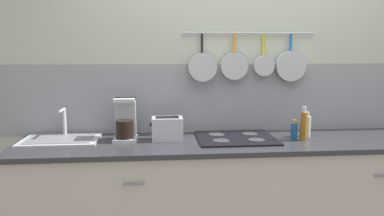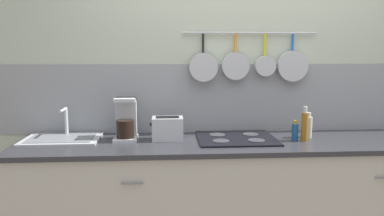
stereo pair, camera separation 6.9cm
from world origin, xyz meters
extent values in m
cube|color=#B2BCA8|center=(0.00, 0.37, 1.30)|extent=(7.20, 0.06, 2.60)
cube|color=gray|center=(0.00, 0.36, 1.15)|extent=(7.20, 0.07, 0.55)
cylinder|color=#B7BABF|center=(0.04, 0.31, 1.67)|extent=(1.05, 0.02, 0.02)
cylinder|color=black|center=(-0.33, 0.31, 1.59)|extent=(0.02, 0.02, 0.15)
cylinder|color=#B7BABF|center=(-0.33, 0.28, 1.41)|extent=(0.22, 0.07, 0.22)
cylinder|color=orange|center=(-0.08, 0.31, 1.59)|extent=(0.02, 0.02, 0.14)
cylinder|color=#B7BABF|center=(-0.08, 0.29, 1.41)|extent=(0.21, 0.04, 0.21)
cylinder|color=gold|center=(0.16, 0.31, 1.58)|extent=(0.02, 0.02, 0.17)
cylinder|color=#B7BABF|center=(0.16, 0.28, 1.41)|extent=(0.16, 0.05, 0.16)
cylinder|color=#1959B2|center=(0.38, 0.31, 1.60)|extent=(0.02, 0.02, 0.13)
cylinder|color=#B7BABF|center=(0.38, 0.29, 1.41)|extent=(0.24, 0.05, 0.24)
cube|color=#B7B2A8|center=(0.00, 0.00, 0.42)|extent=(3.36, 0.61, 0.85)
cylinder|color=slate|center=(-0.84, -0.32, 0.69)|extent=(0.14, 0.01, 0.01)
cube|color=#2D2D33|center=(0.00, 0.00, 0.86)|extent=(3.40, 0.65, 0.03)
cube|color=#B7BABF|center=(-1.39, 0.12, 0.89)|extent=(0.55, 0.38, 0.01)
cube|color=slate|center=(-1.39, 0.12, 0.90)|extent=(0.46, 0.30, 0.00)
cylinder|color=#B7BABF|center=(-1.39, 0.26, 0.99)|extent=(0.03, 0.03, 0.22)
cylinder|color=#B7BABF|center=(-1.39, 0.18, 1.09)|extent=(0.02, 0.15, 0.02)
cube|color=#B7BABF|center=(-0.92, 0.09, 0.89)|extent=(0.17, 0.20, 0.02)
cube|color=#B7BABF|center=(-0.92, 0.15, 1.04)|extent=(0.15, 0.07, 0.31)
cylinder|color=black|center=(-0.92, 0.06, 0.97)|extent=(0.13, 0.13, 0.13)
cube|color=#B7BABF|center=(-0.92, 0.11, 1.18)|extent=(0.15, 0.15, 0.02)
cube|color=#B7BABF|center=(-0.61, 0.08, 0.97)|extent=(0.22, 0.16, 0.17)
cube|color=black|center=(-0.61, 0.05, 1.05)|extent=(0.17, 0.03, 0.00)
cube|color=black|center=(-0.61, 0.11, 1.05)|extent=(0.17, 0.03, 0.00)
cube|color=black|center=(-0.73, 0.08, 1.00)|extent=(0.02, 0.02, 0.02)
cube|color=black|center=(-0.10, 0.06, 0.89)|extent=(0.57, 0.49, 0.01)
cylinder|color=#38383D|center=(-0.23, -0.03, 0.90)|extent=(0.12, 0.12, 0.00)
cylinder|color=#38383D|center=(0.03, -0.03, 0.90)|extent=(0.12, 0.12, 0.00)
cylinder|color=#38383D|center=(-0.23, 0.16, 0.90)|extent=(0.12, 0.12, 0.00)
cylinder|color=#38383D|center=(0.03, 0.16, 0.90)|extent=(0.12, 0.12, 0.00)
cylinder|color=navy|center=(0.32, 0.00, 0.94)|extent=(0.05, 0.05, 0.12)
cylinder|color=#B28C19|center=(0.32, 0.00, 1.02)|extent=(0.03, 0.03, 0.03)
cylinder|color=#8C5919|center=(0.38, -0.03, 0.99)|extent=(0.05, 0.05, 0.21)
cylinder|color=beige|center=(0.38, -0.03, 1.11)|extent=(0.03, 0.03, 0.05)
cylinder|color=#BFB799|center=(0.45, 0.08, 0.96)|extent=(0.06, 0.06, 0.16)
cylinder|color=beige|center=(0.45, 0.08, 1.06)|extent=(0.03, 0.03, 0.03)
camera|label=1|loc=(-0.68, -2.61, 1.53)|focal=35.00mm
camera|label=2|loc=(-0.61, -2.62, 1.53)|focal=35.00mm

